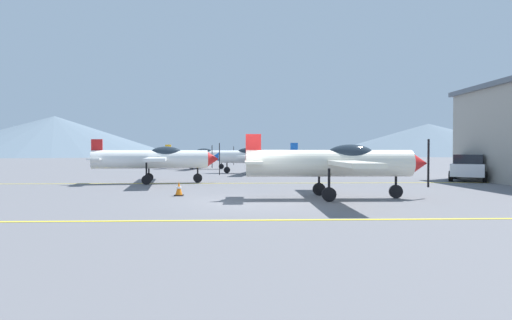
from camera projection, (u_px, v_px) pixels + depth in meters
The scene contains 11 objects.
ground_plane at pixel (253, 201), 15.19m from camera, with size 400.00×400.00×0.00m, color slate.
apron_line_near at pixel (258, 220), 10.99m from camera, with size 80.00×0.16×0.01m, color yellow.
apron_line_far at pixel (248, 183), 23.57m from camera, with size 80.00×0.16×0.01m, color yellow.
airplane_near at pixel (336, 162), 16.05m from camera, with size 7.18×8.28×2.49m.
airplane_mid at pixel (156, 159), 23.64m from camera, with size 7.27×8.33×2.49m.
airplane_far at pixel (255, 156), 33.85m from camera, with size 7.28×8.31×2.49m.
airplane_back at pixel (199, 155), 42.36m from camera, with size 7.27×8.33×2.49m.
car_sedan at pixel (469, 167), 25.72m from camera, with size 3.82×4.60×1.62m.
traffic_cone_front at pixel (179, 189), 17.01m from camera, with size 0.36×0.36×0.59m.
hill_left at pixel (55, 136), 144.82m from camera, with size 85.33×85.33×13.98m, color slate.
hill_centerleft at pixel (428, 140), 158.11m from camera, with size 84.52×84.52×12.15m, color slate.
Camera 1 is at (-0.46, -15.14, 1.84)m, focal length 29.15 mm.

